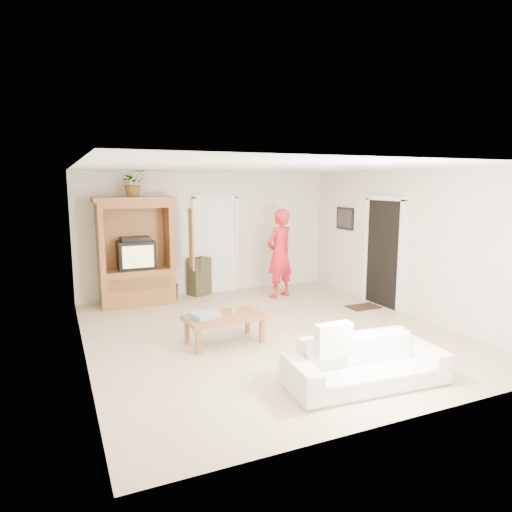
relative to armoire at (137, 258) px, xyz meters
The scene contains 19 objects.
floor 3.22m from the armoire, 59.36° to the right, with size 6.00×6.00×0.00m, color tan.
ceiling 3.53m from the armoire, 59.36° to the right, with size 6.00×6.00×0.00m, color white.
wall_back 1.66m from the armoire, 12.11° to the left, with size 5.50×5.50×0.00m, color silver.
wall_front 5.89m from the armoire, 74.44° to the right, with size 5.50×5.50×0.00m, color silver.
wall_left 2.94m from the armoire, 113.79° to the right, with size 6.00×6.00×0.00m, color silver.
wall_right 5.09m from the armoire, 31.60° to the right, with size 6.00×6.00×0.00m, color silver.
armoire is the anchor object (origin of this frame).
door_back 1.76m from the armoire, 10.13° to the left, with size 0.85×0.05×2.04m, color white.
doorway_right 4.77m from the armoire, 25.61° to the right, with size 0.05×0.90×2.04m, color black.
framed_picture 4.43m from the armoire, 10.03° to the right, with size 0.03×0.60×0.48m, color black.
doormat 4.48m from the armoire, 28.01° to the right, with size 0.60×0.40×0.02m, color #382316.
plant 1.45m from the armoire, 126.74° to the right, with size 0.47×0.41×0.53m, color #4C7238.
man 2.86m from the armoire, 13.45° to the right, with size 0.67×0.44×1.84m, color red.
sofa 5.20m from the armoire, 69.61° to the right, with size 1.91×0.75×0.56m, color silver.
coffee_table 2.97m from the armoire, 74.86° to the right, with size 1.19×0.70×0.43m.
towel 2.90m from the armoire, 80.53° to the right, with size 0.38×0.28×0.08m, color #DC49A1.
candle 2.95m from the armoire, 71.61° to the right, with size 0.08×0.08×0.10m, color tan.
backpack_black 0.94m from the armoire, ahead, with size 0.29×0.17×0.36m, color black, non-canonical shape.
backpack_olive 1.41m from the armoire, ahead, with size 0.42×0.31×0.80m, color #47442B, non-canonical shape.
Camera 1 is at (-3.04, -6.30, 2.37)m, focal length 32.00 mm.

